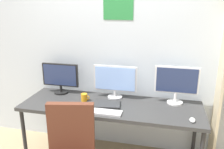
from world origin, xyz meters
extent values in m
cube|color=silver|center=(0.00, 1.02, 1.30)|extent=(4.48, 0.10, 2.60)
cube|color=#333333|center=(0.00, 0.60, 0.72)|extent=(2.08, 0.68, 0.04)
cylinder|color=#262628|center=(-0.99, 0.31, 0.35)|extent=(0.04, 0.04, 0.70)
cylinder|color=#262628|center=(-0.99, 0.89, 0.35)|extent=(0.04, 0.04, 0.70)
cylinder|color=#262628|center=(0.99, 0.89, 0.35)|extent=(0.04, 0.04, 0.70)
cube|color=beige|center=(1.19, 0.83, 0.89)|extent=(0.03, 0.28, 1.78)
cube|color=#592D1E|center=(-0.24, 0.00, 0.75)|extent=(0.44, 0.16, 0.48)
cylinder|color=black|center=(-0.72, 0.81, 0.75)|extent=(0.18, 0.18, 0.02)
cylinder|color=black|center=(-0.72, 0.81, 0.80)|extent=(0.03, 0.03, 0.08)
cube|color=black|center=(-0.72, 0.81, 0.99)|extent=(0.48, 0.03, 0.29)
cube|color=navy|center=(-0.72, 0.80, 0.99)|extent=(0.44, 0.01, 0.27)
cylinder|color=silver|center=(0.00, 0.81, 0.75)|extent=(0.18, 0.18, 0.02)
cylinder|color=silver|center=(0.00, 0.81, 0.80)|extent=(0.03, 0.03, 0.07)
cube|color=silver|center=(0.00, 0.81, 0.99)|extent=(0.53, 0.03, 0.32)
cube|color=#8CB2F2|center=(0.00, 0.80, 0.99)|extent=(0.49, 0.01, 0.28)
cylinder|color=silver|center=(0.72, 0.81, 0.75)|extent=(0.18, 0.18, 0.02)
cylinder|color=silver|center=(0.72, 0.81, 0.81)|extent=(0.03, 0.03, 0.11)
cube|color=silver|center=(0.72, 0.81, 1.03)|extent=(0.50, 0.03, 0.32)
cube|color=navy|center=(0.72, 0.80, 1.03)|extent=(0.46, 0.01, 0.28)
cube|color=silver|center=(0.00, 0.37, 0.75)|extent=(0.34, 0.13, 0.02)
ellipsoid|color=silver|center=(0.88, 0.39, 0.76)|extent=(0.06, 0.10, 0.03)
cube|color=#2D2D2D|center=(-0.05, 0.57, 0.75)|extent=(0.35, 0.27, 0.02)
cylinder|color=orange|center=(-0.34, 0.63, 0.79)|extent=(0.08, 0.08, 0.09)
torus|color=orange|center=(-0.30, 0.63, 0.79)|extent=(0.06, 0.01, 0.06)
camera|label=1|loc=(0.59, -1.84, 1.87)|focal=37.76mm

